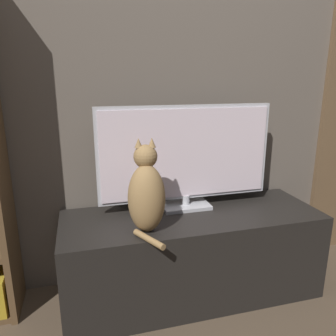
% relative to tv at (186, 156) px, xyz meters
% --- Properties ---
extents(wall_back, '(4.80, 0.05, 2.60)m').
position_rel_tv_xyz_m(wall_back, '(0.01, 0.19, 0.53)').
color(wall_back, '#60564C').
rests_on(wall_back, ground_plane).
extents(tv_stand, '(1.38, 0.49, 0.48)m').
position_rel_tv_xyz_m(tv_stand, '(0.01, -0.10, -0.54)').
color(tv_stand, black).
rests_on(tv_stand, ground_plane).
extents(tv, '(0.96, 0.16, 0.57)m').
position_rel_tv_xyz_m(tv, '(0.00, 0.00, 0.00)').
color(tv, '#B7B7BC').
rests_on(tv, tv_stand).
extents(cat, '(0.19, 0.30, 0.44)m').
position_rel_tv_xyz_m(cat, '(-0.27, -0.23, -0.11)').
color(cat, '#997547').
rests_on(cat, tv_stand).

